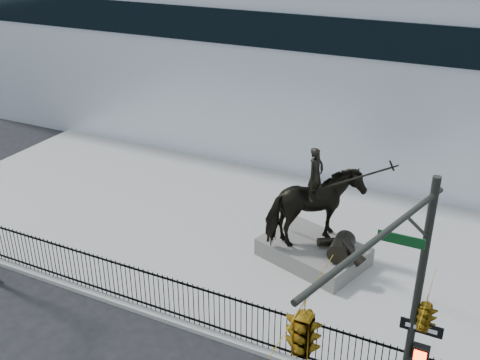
% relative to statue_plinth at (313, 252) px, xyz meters
% --- Properties ---
extents(ground, '(120.00, 120.00, 0.00)m').
position_rel_statue_plinth_xyz_m(ground, '(-2.63, -6.29, -0.49)').
color(ground, black).
rests_on(ground, ground).
extents(plaza, '(30.00, 12.00, 0.15)m').
position_rel_statue_plinth_xyz_m(plaza, '(-2.63, 0.71, -0.41)').
color(plaza, gray).
rests_on(plaza, ground).
extents(building, '(44.00, 14.00, 9.00)m').
position_rel_statue_plinth_xyz_m(building, '(-2.63, 13.71, 4.01)').
color(building, silver).
rests_on(building, ground).
extents(picket_fence, '(22.10, 0.10, 1.50)m').
position_rel_statue_plinth_xyz_m(picket_fence, '(-2.63, -5.04, 0.41)').
color(picket_fence, black).
rests_on(picket_fence, plaza).
extents(statue_plinth, '(4.20, 3.46, 0.68)m').
position_rel_statue_plinth_xyz_m(statue_plinth, '(0.00, 0.00, 0.00)').
color(statue_plinth, '#53514C').
rests_on(statue_plinth, plaza).
extents(equestrian_statue, '(4.43, 3.46, 3.92)m').
position_rel_statue_plinth_xyz_m(equestrian_statue, '(0.07, -0.02, 1.76)').
color(equestrian_statue, black).
rests_on(equestrian_statue, statue_plinth).
extents(traffic_signal_right, '(2.17, 6.86, 7.00)m').
position_rel_statue_plinth_xyz_m(traffic_signal_right, '(3.83, -8.29, 4.36)').
color(traffic_signal_right, '#262923').
rests_on(traffic_signal_right, ground).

